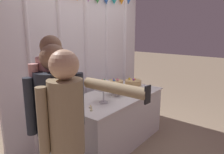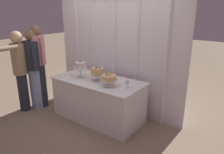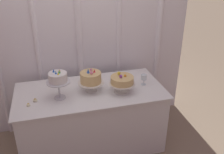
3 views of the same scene
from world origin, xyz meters
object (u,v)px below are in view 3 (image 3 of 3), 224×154
Objects in this scene: wine_glass at (144,77)px; tealight_near_left at (35,100)px; cake_display_rightmost at (122,81)px; cake_display_leftmost at (58,79)px; cake_display_center at (91,78)px; cake_table at (92,118)px; tealight_far_left at (28,105)px.

tealight_near_left is at bearing -177.44° from wine_glass.
cake_display_rightmost is 6.34× the size of tealight_near_left.
cake_display_leftmost reaches higher than tealight_near_left.
cake_display_rightmost is 2.23× the size of wine_glass.
cake_display_center is 6.29× the size of tealight_near_left.
cake_display_center is at bearing -64.20° from cake_table.
wine_glass is at bearing 2.56° from tealight_near_left.
cake_display_rightmost reaches higher than wine_glass.
tealight_near_left is (-0.63, -0.07, -0.15)m from cake_display_center.
cake_display_leftmost is at bearing 12.95° from tealight_far_left.
cake_display_center is (0.36, 0.07, -0.07)m from cake_display_leftmost.
cake_display_center reaches higher than cake_table.
cake_table is 0.81m from tealight_far_left.
cake_display_rightmost is 0.32m from wine_glass.
tealight_far_left is (-1.34, -0.13, -0.09)m from wine_glass.
cake_display_leftmost reaches higher than wine_glass.
cake_display_leftmost reaches higher than cake_display_center.
cake_display_center is 7.80× the size of tealight_far_left.
cake_display_leftmost is at bearing -176.70° from wine_glass.
wine_glass is (0.31, 0.10, -0.04)m from cake_display_rightmost.
cake_display_center is at bearing 162.13° from cake_display_rightmost.
cake_display_leftmost is 2.54× the size of wine_glass.
tealight_near_left is (-0.26, 0.00, -0.23)m from cake_display_leftmost.
cake_table is 5.81× the size of cake_display_center.
tealight_near_left is (-1.27, -0.06, -0.08)m from wine_glass.
cake_display_center is at bearing 178.96° from wine_glass.
cake_display_center reaches higher than wine_glass.
cake_display_center is 0.73m from tealight_far_left.
tealight_near_left is at bearing 48.77° from tealight_far_left.
cake_display_leftmost is at bearing 176.78° from cake_display_rightmost.
wine_glass is (0.65, -0.03, 0.49)m from cake_table.
cake_display_center reaches higher than cake_display_rightmost.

